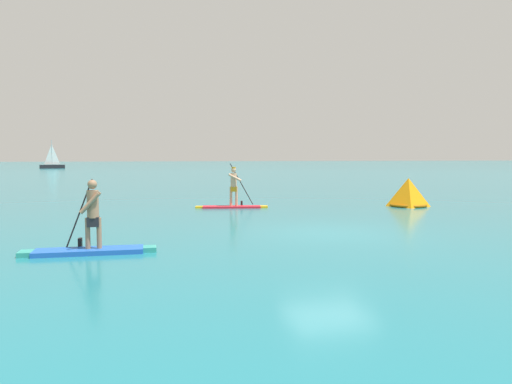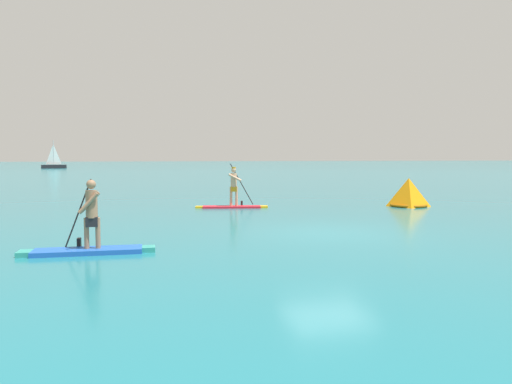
{
  "view_description": "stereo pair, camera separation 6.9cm",
  "coord_description": "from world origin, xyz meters",
  "views": [
    {
      "loc": [
        -5.72,
        -12.99,
        2.2
      ],
      "look_at": [
        -0.38,
        6.51,
        0.74
      ],
      "focal_mm": 34.59,
      "sensor_mm": 36.0,
      "label": 1
    },
    {
      "loc": [
        -5.66,
        -13.01,
        2.2
      ],
      "look_at": [
        -0.38,
        6.51,
        0.74
      ],
      "focal_mm": 34.59,
      "sensor_mm": 36.0,
      "label": 2
    }
  ],
  "objects": [
    {
      "name": "ground",
      "position": [
        0.0,
        0.0,
        0.0
      ],
      "size": [
        440.0,
        440.0,
        0.0
      ],
      "primitive_type": "plane",
      "color": "#1E727F"
    },
    {
      "name": "sailboat_left_horizon",
      "position": [
        -18.17,
        85.95,
        0.7
      ],
      "size": [
        4.52,
        2.05,
        5.31
      ],
      "rotation": [
        0.0,
        0.0,
        0.19
      ],
      "color": "black",
      "rests_on": "ground"
    },
    {
      "name": "paddleboarder_near_left",
      "position": [
        -6.44,
        -1.32,
        0.35
      ],
      "size": [
        3.0,
        0.94,
        1.71
      ],
      "rotation": [
        0.0,
        0.0,
        3.09
      ],
      "color": "blue",
      "rests_on": "ground"
    },
    {
      "name": "race_marker_buoy",
      "position": [
        6.49,
        6.14,
        0.56
      ],
      "size": [
        1.81,
        1.81,
        1.25
      ],
      "color": "orange",
      "rests_on": "ground"
    },
    {
      "name": "paddleboarder_mid_center",
      "position": [
        -1.12,
        7.57,
        0.45
      ],
      "size": [
        3.1,
        1.09,
        1.96
      ],
      "rotation": [
        0.0,
        0.0,
        -0.21
      ],
      "color": "red",
      "rests_on": "ground"
    }
  ]
}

